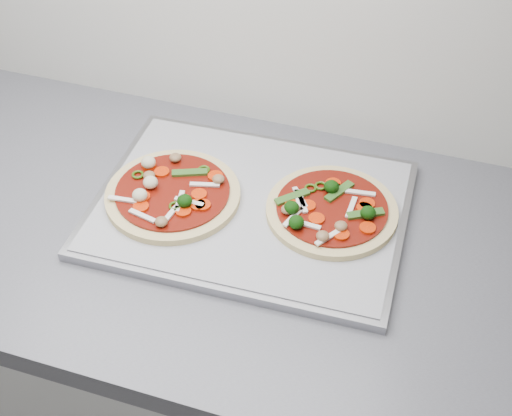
% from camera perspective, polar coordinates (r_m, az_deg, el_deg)
% --- Properties ---
extents(countertop, '(3.60, 0.60, 0.04)m').
position_cam_1_polar(countertop, '(1.10, 18.30, -7.36)').
color(countertop, slate).
rests_on(countertop, base_cabinet).
extents(baking_tray, '(0.50, 0.38, 0.02)m').
position_cam_1_polar(baking_tray, '(1.14, -0.46, -0.06)').
color(baking_tray, '#949399').
rests_on(baking_tray, countertop).
extents(parchment, '(0.48, 0.36, 0.00)m').
position_cam_1_polar(parchment, '(1.13, -0.47, 0.27)').
color(parchment, '#9F9FA4').
rests_on(parchment, baking_tray).
extents(pizza_left, '(0.27, 0.27, 0.04)m').
position_cam_1_polar(pizza_left, '(1.15, -6.73, 1.19)').
color(pizza_left, '#D9BC84').
rests_on(pizza_left, parchment).
extents(pizza_right, '(0.22, 0.22, 0.04)m').
position_cam_1_polar(pizza_right, '(1.12, 5.97, -0.13)').
color(pizza_right, '#D9BC84').
rests_on(pizza_right, parchment).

